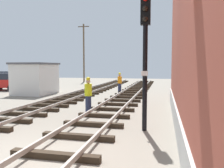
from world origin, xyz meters
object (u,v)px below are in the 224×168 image
control_hut (36,78)px  track_worker_foreground (120,83)px  track_worker_distant (88,94)px  signal_mast (145,46)px  parked_car_silver (15,78)px  utility_pole_far (84,52)px  parked_car_red (5,81)px

control_hut → track_worker_foreground: control_hut is taller
track_worker_foreground → track_worker_distant: same height
control_hut → track_worker_foreground: (7.06, 2.79, -0.46)m
signal_mast → control_hut: 14.41m
control_hut → track_worker_distant: (7.12, -6.64, -0.46)m
parked_car_silver → track_worker_distant: 20.38m
parked_car_silver → utility_pole_far: 11.33m
parked_car_silver → utility_pole_far: (6.18, 8.70, 3.81)m
utility_pole_far → track_worker_distant: bearing=-70.0°
parked_car_red → track_worker_distant: track_worker_distant is taller
utility_pole_far → track_worker_distant: 24.74m
parked_car_red → utility_pole_far: 15.02m
track_worker_foreground → utility_pole_far: bearing=121.6°
signal_mast → parked_car_red: 19.53m
track_worker_foreground → track_worker_distant: (0.06, -9.43, 0.00)m
control_hut → parked_car_red: size_ratio=0.90×
signal_mast → parked_car_red: bearing=141.6°
utility_pole_far → track_worker_foreground: utility_pole_far is taller
parked_car_red → track_worker_distant: 14.86m
signal_mast → control_hut: (-10.41, 9.80, -1.81)m
track_worker_distant → parked_car_red: bearing=143.3°
control_hut → parked_car_red: control_hut is taller
control_hut → parked_car_red: bearing=155.0°
signal_mast → control_hut: signal_mast is taller
control_hut → utility_pole_far: utility_pole_far is taller
parked_car_red → track_worker_foreground: (11.86, 0.55, 0.03)m
signal_mast → track_worker_distant: signal_mast is taller
signal_mast → track_worker_foreground: (-3.35, 12.59, -2.27)m
parked_car_red → track_worker_distant: size_ratio=2.25×
signal_mast → track_worker_foreground: 13.23m
parked_car_silver → control_hut: bearing=-45.8°
parked_car_silver → track_worker_foreground: (14.49, -4.84, 0.03)m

